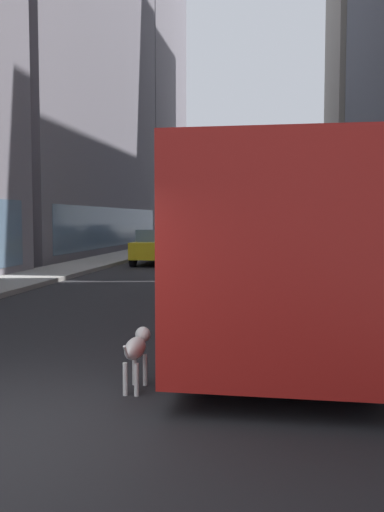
% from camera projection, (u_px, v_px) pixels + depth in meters
% --- Properties ---
extents(ground_plane, '(120.00, 120.00, 0.00)m').
position_uv_depth(ground_plane, '(242.00, 247.00, 39.73)').
color(ground_plane, '#232326').
extents(sidewalk_left, '(2.40, 110.00, 0.15)m').
position_uv_depth(sidewalk_left, '(166.00, 246.00, 40.65)').
color(sidewalk_left, gray).
rests_on(sidewalk_left, ground).
extents(sidewalk_right, '(2.40, 110.00, 0.15)m').
position_uv_depth(sidewalk_right, '(321.00, 247.00, 38.81)').
color(sidewalk_right, '#ADA89E').
rests_on(sidewalk_right, ground).
extents(building_left_far, '(8.13, 15.12, 27.24)m').
position_uv_depth(building_left_far, '(134.00, 104.00, 54.17)').
color(building_left_far, slate).
rests_on(building_left_far, ground).
extents(transit_bus, '(2.78, 11.53, 3.05)m').
position_uv_depth(transit_bus, '(280.00, 236.00, 11.06)').
color(transit_bus, red).
rests_on(transit_bus, ground).
extents(car_red_coupe, '(1.72, 4.33, 1.62)m').
position_uv_depth(car_red_coupe, '(280.00, 254.00, 19.86)').
color(car_red_coupe, red).
rests_on(car_red_coupe, ground).
extents(car_black_suv, '(1.79, 4.42, 1.62)m').
position_uv_depth(car_black_suv, '(210.00, 235.00, 43.49)').
color(car_black_suv, black).
rests_on(car_black_suv, ground).
extents(car_yellow_taxi, '(1.81, 4.31, 1.62)m').
position_uv_depth(car_yellow_taxi, '(159.00, 246.00, 25.28)').
color(car_yellow_taxi, yellow).
rests_on(car_yellow_taxi, ground).
extents(car_silver_sedan, '(1.84, 4.04, 1.62)m').
position_uv_depth(car_silver_sedan, '(195.00, 238.00, 35.98)').
color(car_silver_sedan, '#B7BABF').
rests_on(car_silver_sedan, ground).
extents(car_blue_hatchback, '(1.85, 4.36, 1.62)m').
position_uv_depth(car_blue_hatchback, '(280.00, 238.00, 35.38)').
color(car_blue_hatchback, '#4C6BB7').
rests_on(car_blue_hatchback, ground).
extents(dalmatian_dog, '(0.22, 0.96, 0.72)m').
position_uv_depth(dalmatian_dog, '(137.00, 348.00, 6.72)').
color(dalmatian_dog, white).
rests_on(dalmatian_dog, ground).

